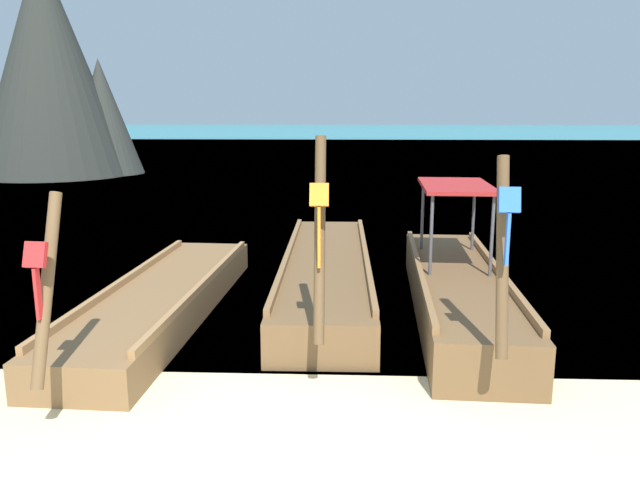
# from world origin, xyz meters

# --- Properties ---
(sea_water) EXTENTS (120.00, 120.00, 0.00)m
(sea_water) POSITION_xyz_m (0.00, 62.44, 0.00)
(sea_water) COLOR teal
(sea_water) RESTS_ON ground
(longtail_boat_red_ribbon) EXTENTS (1.59, 6.52, 2.24)m
(longtail_boat_red_ribbon) POSITION_xyz_m (-2.33, 4.41, 0.25)
(longtail_boat_red_ribbon) COLOR brown
(longtail_boat_red_ribbon) RESTS_ON ground
(longtail_boat_orange_ribbon) EXTENTS (1.46, 7.40, 2.74)m
(longtail_boat_orange_ribbon) POSITION_xyz_m (0.05, 5.88, 0.30)
(longtail_boat_orange_ribbon) COLOR brown
(longtail_boat_orange_ribbon) RESTS_ON ground
(longtail_boat_blue_ribbon) EXTENTS (1.51, 6.22, 2.58)m
(longtail_boat_blue_ribbon) POSITION_xyz_m (2.05, 4.71, 0.37)
(longtail_boat_blue_ribbon) COLOR brown
(longtail_boat_blue_ribbon) RESTS_ON ground
(karst_rock) EXTENTS (7.33, 6.89, 10.09)m
(karst_rock) POSITION_xyz_m (-12.99, 24.44, 4.77)
(karst_rock) COLOR #2D302B
(karst_rock) RESTS_ON ground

